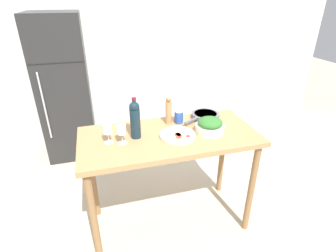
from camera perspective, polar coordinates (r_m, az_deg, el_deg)
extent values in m
plane|color=#BCAD93|center=(2.72, 0.21, -19.76)|extent=(14.00, 14.00, 0.00)
cube|color=silver|center=(3.91, -8.29, 16.53)|extent=(6.40, 0.06, 2.60)
cube|color=black|center=(3.62, -21.58, 7.62)|extent=(0.61, 0.67, 1.80)
cube|color=black|center=(3.19, -23.17, 12.47)|extent=(0.59, 0.01, 0.01)
cylinder|color=#B2B2B7|center=(3.35, -25.29, 3.79)|extent=(0.02, 0.02, 0.81)
cube|color=#A87A4C|center=(2.14, 0.25, -2.34)|extent=(1.44, 0.68, 0.04)
cylinder|color=olive|center=(2.15, -15.78, -19.41)|extent=(0.06, 0.06, 0.91)
cylinder|color=olive|center=(2.45, 17.64, -13.04)|extent=(0.06, 0.06, 0.91)
cylinder|color=olive|center=(2.58, -16.14, -10.56)|extent=(0.06, 0.06, 0.91)
cylinder|color=olive|center=(2.83, 11.68, -6.30)|extent=(0.06, 0.06, 0.91)
cylinder|color=#142833|center=(2.05, -7.13, 0.56)|extent=(0.08, 0.08, 0.24)
sphere|color=#142833|center=(2.00, -7.35, 4.17)|extent=(0.08, 0.08, 0.08)
cylinder|color=#142833|center=(1.99, -7.40, 4.94)|extent=(0.03, 0.03, 0.06)
cylinder|color=maroon|center=(1.97, -7.46, 5.94)|extent=(0.03, 0.03, 0.02)
cylinder|color=silver|center=(2.04, -9.84, -3.66)|extent=(0.07, 0.07, 0.00)
cylinder|color=silver|center=(2.02, -9.93, -2.64)|extent=(0.01, 0.01, 0.08)
cylinder|color=white|center=(1.98, -10.10, -0.76)|extent=(0.07, 0.07, 0.07)
cylinder|color=maroon|center=(2.00, -10.03, -1.47)|extent=(0.06, 0.06, 0.02)
cylinder|color=silver|center=(2.07, -12.75, -3.46)|extent=(0.07, 0.07, 0.00)
cylinder|color=silver|center=(2.05, -12.86, -2.46)|extent=(0.01, 0.01, 0.08)
cylinder|color=white|center=(2.01, -13.08, -0.60)|extent=(0.07, 0.07, 0.07)
cylinder|color=maroon|center=(2.03, -12.98, -1.41)|extent=(0.06, 0.06, 0.01)
cylinder|color=#AD7F51|center=(2.27, 0.14, 2.91)|extent=(0.06, 0.06, 0.20)
sphere|color=#936C45|center=(2.23, 0.14, 5.80)|extent=(0.05, 0.05, 0.05)
cylinder|color=silver|center=(2.17, 9.07, -0.60)|extent=(0.24, 0.24, 0.07)
ellipsoid|color=#2D6628|center=(2.15, 9.18, 0.73)|extent=(0.20, 0.20, 0.08)
cylinder|color=beige|center=(2.09, 2.11, -2.15)|extent=(0.29, 0.29, 0.02)
torus|color=beige|center=(2.09, 2.11, -1.89)|extent=(0.29, 0.29, 0.02)
cylinder|color=red|center=(2.10, 2.13, -1.66)|extent=(0.03, 0.03, 0.01)
cylinder|color=red|center=(2.09, 2.43, -1.93)|extent=(0.04, 0.04, 0.01)
cylinder|color=#D54518|center=(2.09, 2.11, -1.87)|extent=(0.03, 0.03, 0.01)
cylinder|color=red|center=(2.05, 2.34, -2.45)|extent=(0.05, 0.05, 0.01)
cylinder|color=red|center=(2.07, 2.49, -2.10)|extent=(0.04, 0.04, 0.01)
cylinder|color=#E54730|center=(2.08, 2.04, -1.97)|extent=(0.05, 0.05, 0.01)
cylinder|color=red|center=(2.10, 2.13, -1.77)|extent=(0.04, 0.04, 0.01)
cylinder|color=red|center=(2.07, 4.37, -2.20)|extent=(0.03, 0.03, 0.01)
cylinder|color=red|center=(2.09, 2.00, -1.78)|extent=(0.03, 0.03, 0.01)
cylinder|color=#284CA3|center=(2.31, 2.36, 1.95)|extent=(0.08, 0.08, 0.11)
cylinder|color=white|center=(2.28, 2.39, 3.32)|extent=(0.08, 0.08, 0.01)
cylinder|color=#56565B|center=(2.43, 8.13, 2.26)|extent=(0.25, 0.25, 0.05)
cylinder|color=#2F2F32|center=(2.43, 8.14, 2.36)|extent=(0.21, 0.21, 0.04)
cube|color=#56565B|center=(2.28, 5.02, 1.14)|extent=(0.14, 0.09, 0.02)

